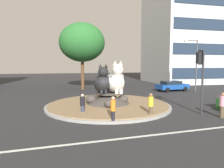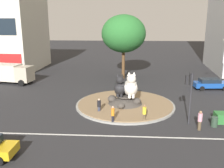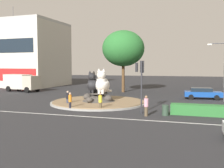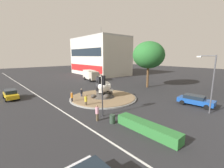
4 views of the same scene
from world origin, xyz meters
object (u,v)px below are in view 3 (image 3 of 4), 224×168
Objects in this scene: cat_statue_black at (94,85)px; streetlight_arm at (223,67)px; cat_statue_white at (102,84)px; sedan_on_far_lane at (202,93)px; broadleaf_tree_behind_island at (123,49)px; shophouse_block at (12,54)px; traffic_light_mast at (141,75)px; litter_bin at (165,110)px; pedestrian_orange_shirt at (70,101)px; delivery_box_truck at (22,82)px; pedestrian_black_shirt at (68,98)px; pedestrian_yellow_shirt at (100,101)px; pedestrian_pink_shirt at (146,105)px.

cat_statue_black is 15.11m from streetlight_arm.
cat_statue_white reaches higher than cat_statue_black.
broadleaf_tree_behind_island is at bearing 151.03° from sedan_on_far_lane.
cat_statue_black is 0.11× the size of shophouse_block.
litter_bin is (2.22, -0.50, -2.97)m from traffic_light_mast.
cat_statue_white is 1.70× the size of pedestrian_orange_shirt.
delivery_box_truck is at bearing -124.31° from cat_statue_white.
pedestrian_orange_shirt is 1.09× the size of pedestrian_black_shirt.
shophouse_block is at bearing -162.89° from pedestrian_yellow_shirt.
broadleaf_tree_behind_island is (-1.03, 12.94, 4.74)m from cat_statue_white.
pedestrian_pink_shirt is 1.77m from litter_bin.
pedestrian_yellow_shirt is (1.23, -4.11, -1.32)m from cat_statue_white.
shophouse_block is 4.73× the size of sedan_on_far_lane.
pedestrian_black_shirt is at bearing 74.52° from traffic_light_mast.
pedestrian_pink_shirt is at bearing -152.55° from traffic_light_mast.
streetlight_arm is 1.05× the size of delivery_box_truck.
pedestrian_black_shirt is at bearing -61.41° from cat_statue_white.
cat_statue_white reaches higher than pedestrian_yellow_shirt.
broadleaf_tree_behind_island is 15.95m from streetlight_arm.
cat_statue_white is at bearing 48.56° from traffic_light_mast.
traffic_light_mast is at bearing 57.82° from cat_statue_black.
traffic_light_mast is 3.02× the size of pedestrian_black_shirt.
pedestrian_orange_shirt is (-0.59, -17.63, -6.04)m from broadleaf_tree_behind_island.
cat_statue_black is 1.50× the size of pedestrian_orange_shirt.
litter_bin is at bearing -64.76° from broadleaf_tree_behind_island.
pedestrian_orange_shirt reaches higher than sedan_on_far_lane.
broadleaf_tree_behind_island is at bearing 177.88° from cat_statue_white.
litter_bin is (8.94, -0.08, -0.45)m from pedestrian_orange_shirt.
delivery_box_truck is (-27.97, 1.40, 0.80)m from sedan_on_far_lane.
shophouse_block reaches higher than litter_bin.
broadleaf_tree_behind_island is 5.65× the size of pedestrian_pink_shirt.
pedestrian_orange_shirt is 20.76m from delivery_box_truck.
cat_statue_black is 1.45× the size of pedestrian_pink_shirt.
cat_statue_white is at bearing 61.62° from pedestrian_pink_shirt.
shophouse_block is 15.74m from delivery_box_truck.
shophouse_block reaches higher than pedestrian_orange_shirt.
cat_statue_black is 5.05m from pedestrian_yellow_shirt.
sedan_on_far_lane is (-2.09, 1.95, -3.26)m from streetlight_arm.
cat_statue_black reaches higher than pedestrian_black_shirt.
traffic_light_mast is at bearing 23.84° from pedestrian_orange_shirt.
sedan_on_far_lane is at bearing -15.70° from shophouse_block.
traffic_light_mast is 12.62m from streetlight_arm.
traffic_light_mast is 2.91m from pedestrian_pink_shirt.
shophouse_block is at bearing 144.68° from litter_bin.
broadleaf_tree_behind_island is at bearing -151.21° from pedestrian_black_shirt.
pedestrian_yellow_shirt is 1.08× the size of pedestrian_black_shirt.
sedan_on_far_lane is (9.53, 11.72, -0.12)m from pedestrian_yellow_shirt.
pedestrian_orange_shirt is 1.01× the size of pedestrian_yellow_shirt.
streetlight_arm is at bearing 62.06° from litter_bin.
pedestrian_yellow_shirt reaches higher than sedan_on_far_lane.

